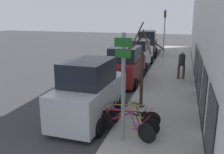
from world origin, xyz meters
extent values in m
plane|color=#333335|center=(0.00, 11.20, 0.00)|extent=(80.00, 80.00, 0.00)
cube|color=#9E9B93|center=(2.60, 14.00, 0.07)|extent=(3.20, 32.00, 0.15)
cube|color=silver|center=(4.35, 14.00, 3.25)|extent=(0.20, 32.00, 6.50)
cube|color=black|center=(4.23, 3.84, 1.18)|extent=(0.03, 2.10, 2.06)
cube|color=black|center=(4.23, 6.69, 1.18)|extent=(0.03, 2.10, 2.06)
cube|color=black|center=(4.23, 9.55, 1.18)|extent=(0.03, 2.10, 2.06)
cube|color=black|center=(4.23, 12.40, 1.18)|extent=(0.03, 2.10, 2.06)
cube|color=black|center=(4.23, 15.26, 1.18)|extent=(0.03, 2.10, 2.06)
cylinder|color=gray|center=(1.59, 4.28, 1.94)|extent=(0.13, 0.13, 3.59)
cube|color=#19591E|center=(1.59, 4.21, 3.45)|extent=(0.55, 0.02, 0.28)
cube|color=#19591E|center=(1.59, 4.21, 3.11)|extent=(0.50, 0.02, 0.27)
cylinder|color=black|center=(0.76, 5.00, 0.49)|extent=(0.64, 0.30, 0.68)
cylinder|color=black|center=(2.39, 4.31, 0.49)|extent=(0.64, 0.30, 0.68)
cylinder|color=#8C1E72|center=(1.37, 4.74, 0.80)|extent=(0.93, 0.42, 0.56)
cylinder|color=#8C1E72|center=(1.45, 4.71, 1.04)|extent=(1.07, 0.48, 0.09)
cylinder|color=#8C1E72|center=(1.90, 4.52, 0.78)|extent=(0.21, 0.12, 0.49)
cylinder|color=#8C1E72|center=(2.10, 4.43, 0.51)|extent=(0.58, 0.27, 0.08)
cylinder|color=#8C1E72|center=(2.19, 4.40, 0.75)|extent=(0.44, 0.21, 0.54)
cylinder|color=#8C1E72|center=(0.84, 4.97, 0.78)|extent=(0.20, 0.11, 0.59)
cube|color=black|center=(1.98, 4.48, 1.04)|extent=(0.22, 0.15, 0.04)
cylinder|color=#99999E|center=(0.92, 4.93, 1.07)|extent=(0.19, 0.41, 0.02)
cylinder|color=black|center=(0.82, 4.90, 0.46)|extent=(0.62, 0.05, 0.62)
cylinder|color=black|center=(2.46, 4.86, 0.46)|extent=(0.62, 0.05, 0.62)
cylinder|color=red|center=(1.43, 4.88, 0.75)|extent=(0.92, 0.05, 0.51)
cylinder|color=red|center=(1.52, 4.88, 0.96)|extent=(1.07, 0.06, 0.08)
cylinder|color=red|center=(1.97, 4.87, 0.72)|extent=(0.20, 0.04, 0.45)
cylinder|color=red|center=(2.18, 4.87, 0.48)|extent=(0.58, 0.04, 0.08)
cylinder|color=red|center=(2.26, 4.87, 0.70)|extent=(0.43, 0.04, 0.50)
cylinder|color=red|center=(0.90, 4.89, 0.72)|extent=(0.20, 0.04, 0.54)
cube|color=black|center=(2.05, 4.87, 0.96)|extent=(0.20, 0.08, 0.04)
cylinder|color=#99999E|center=(0.98, 4.89, 0.99)|extent=(0.03, 0.44, 0.02)
cylinder|color=black|center=(0.88, 5.37, 0.47)|extent=(0.64, 0.08, 0.64)
cylinder|color=black|center=(2.42, 5.48, 0.47)|extent=(0.64, 0.08, 0.64)
cylinder|color=orange|center=(1.46, 5.41, 0.76)|extent=(0.87, 0.10, 0.52)
cylinder|color=orange|center=(1.54, 5.42, 0.99)|extent=(1.00, 0.11, 0.08)
cylinder|color=orange|center=(1.96, 5.45, 0.74)|extent=(0.19, 0.05, 0.46)
cylinder|color=orange|center=(2.15, 5.46, 0.49)|extent=(0.54, 0.07, 0.08)
cylinder|color=orange|center=(2.23, 5.47, 0.72)|extent=(0.41, 0.06, 0.51)
cylinder|color=orange|center=(0.96, 5.38, 0.74)|extent=(0.19, 0.05, 0.55)
cube|color=black|center=(2.04, 5.46, 0.98)|extent=(0.21, 0.09, 0.04)
cylinder|color=#99999E|center=(1.04, 5.38, 1.01)|extent=(0.06, 0.44, 0.02)
cylinder|color=black|center=(0.84, 6.28, 0.45)|extent=(0.55, 0.32, 0.60)
cylinder|color=black|center=(2.24, 5.52, 0.45)|extent=(0.55, 0.32, 0.60)
cylinder|color=#197233|center=(1.37, 6.00, 0.73)|extent=(0.80, 0.46, 0.50)
cylinder|color=#197233|center=(1.44, 5.96, 0.94)|extent=(0.92, 0.53, 0.08)
cylinder|color=#197233|center=(1.82, 5.75, 0.71)|extent=(0.19, 0.12, 0.43)
cylinder|color=#197233|center=(1.99, 5.65, 0.47)|extent=(0.50, 0.30, 0.07)
cylinder|color=#197233|center=(2.06, 5.61, 0.69)|extent=(0.38, 0.23, 0.49)
cylinder|color=#197233|center=(0.91, 6.25, 0.71)|extent=(0.18, 0.12, 0.52)
cube|color=black|center=(1.89, 5.71, 0.94)|extent=(0.21, 0.17, 0.04)
cylinder|color=#99999E|center=(0.98, 6.21, 0.96)|extent=(0.23, 0.40, 0.02)
cube|color=#B2B7BC|center=(-0.21, 6.01, 0.87)|extent=(2.00, 4.54, 1.38)
cube|color=black|center=(-0.22, 5.84, 2.04)|extent=(1.73, 2.39, 0.95)
cylinder|color=black|center=(-1.06, 7.43, 0.33)|extent=(0.25, 0.67, 0.67)
cylinder|color=black|center=(0.76, 7.36, 0.33)|extent=(0.25, 0.67, 0.67)
cylinder|color=black|center=(-1.18, 4.67, 0.33)|extent=(0.25, 0.67, 0.67)
cylinder|color=black|center=(0.64, 4.59, 0.33)|extent=(0.25, 0.67, 0.67)
cube|color=maroon|center=(-0.06, 11.86, 0.81)|extent=(1.88, 4.32, 1.26)
cube|color=black|center=(-0.06, 11.69, 1.88)|extent=(1.67, 2.25, 0.86)
cylinder|color=black|center=(-0.95, 13.20, 0.33)|extent=(0.23, 0.66, 0.66)
cylinder|color=black|center=(0.87, 13.17, 0.33)|extent=(0.23, 0.66, 0.66)
cylinder|color=black|center=(-0.99, 10.54, 0.33)|extent=(0.23, 0.66, 0.66)
cylinder|color=black|center=(0.83, 10.52, 0.33)|extent=(0.23, 0.66, 0.66)
cube|color=silver|center=(-0.22, 16.96, 0.81)|extent=(1.96, 4.72, 1.27)
cube|color=black|center=(-0.22, 16.77, 1.84)|extent=(1.73, 2.47, 0.80)
cylinder|color=black|center=(-1.13, 18.43, 0.32)|extent=(0.23, 0.64, 0.64)
cylinder|color=black|center=(0.75, 18.40, 0.32)|extent=(0.23, 0.64, 0.64)
cylinder|color=black|center=(-1.18, 15.52, 0.32)|extent=(0.23, 0.64, 0.64)
cylinder|color=black|center=(0.70, 15.49, 0.32)|extent=(0.23, 0.64, 0.64)
cube|color=black|center=(-0.29, 22.81, 0.84)|extent=(2.06, 4.87, 1.35)
cube|color=black|center=(-0.27, 22.62, 2.04)|extent=(1.75, 2.57, 1.04)
cylinder|color=black|center=(-1.26, 24.23, 0.31)|extent=(0.25, 0.62, 0.61)
cylinder|color=black|center=(0.52, 24.33, 0.31)|extent=(0.25, 0.62, 0.61)
cylinder|color=black|center=(-1.09, 21.28, 0.31)|extent=(0.25, 0.62, 0.61)
cylinder|color=black|center=(0.69, 21.38, 0.31)|extent=(0.25, 0.62, 0.61)
cylinder|color=#4C3D2D|center=(3.17, 13.20, 0.59)|extent=(0.17, 0.17, 0.89)
cylinder|color=#4C3D2D|center=(3.48, 13.24, 0.59)|extent=(0.17, 0.17, 0.89)
cylinder|color=#26262D|center=(3.33, 13.22, 1.39)|extent=(0.41, 0.41, 0.70)
sphere|color=tan|center=(3.33, 13.22, 1.86)|extent=(0.24, 0.24, 0.24)
cylinder|color=#3D2D23|center=(1.68, 7.46, 1.42)|extent=(0.15, 0.15, 2.54)
cylinder|color=#3D2D23|center=(1.30, 7.51, 3.00)|extent=(0.80, 0.15, 0.66)
cylinder|color=#3D2D23|center=(1.44, 7.05, 3.32)|extent=(0.54, 0.89, 1.28)
cylinder|color=#3D2D23|center=(1.35, 8.03, 3.08)|extent=(0.72, 1.19, 0.82)
cylinder|color=#3D2D23|center=(2.11, 7.85, 3.08)|extent=(0.93, 0.85, 0.82)
cylinder|color=#3D2D23|center=(1.89, 7.20, 3.16)|extent=(0.50, 0.61, 0.96)
cylinder|color=gray|center=(1.53, 21.20, 2.40)|extent=(0.10, 0.10, 4.50)
cube|color=black|center=(1.53, 21.10, 4.20)|extent=(0.20, 0.16, 0.64)
sphere|color=red|center=(1.53, 21.01, 4.40)|extent=(0.11, 0.11, 0.11)
sphere|color=orange|center=(1.53, 21.01, 4.20)|extent=(0.11, 0.11, 0.11)
sphere|color=green|center=(1.53, 21.01, 4.00)|extent=(0.11, 0.11, 0.11)
camera|label=1|loc=(3.35, -3.15, 4.32)|focal=40.00mm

